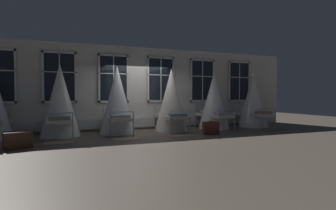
# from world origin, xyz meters

# --- Properties ---
(ground) EXTENTS (26.36, 26.36, 0.00)m
(ground) POSITION_xyz_m (0.00, 0.00, 0.00)
(ground) COLOR brown
(back_wall_with_windows) EXTENTS (14.18, 0.10, 3.27)m
(back_wall_with_windows) POSITION_xyz_m (0.00, 1.09, 1.63)
(back_wall_with_windows) COLOR silver
(back_wall_with_windows) RESTS_ON ground
(window_bank) EXTENTS (10.82, 0.10, 2.84)m
(window_bank) POSITION_xyz_m (0.00, 0.97, 1.15)
(window_bank) COLOR black
(window_bank) RESTS_ON ground
(cot_second) EXTENTS (1.25, 1.83, 2.37)m
(cot_second) POSITION_xyz_m (-2.88, -0.04, 1.15)
(cot_second) COLOR #9EA3A8
(cot_second) RESTS_ON ground
(cot_third) EXTENTS (1.25, 1.84, 2.37)m
(cot_third) POSITION_xyz_m (-1.02, -0.01, 1.15)
(cot_third) COLOR #9EA3A8
(cot_third) RESTS_ON ground
(cot_fourth) EXTENTS (1.25, 1.84, 2.34)m
(cot_fourth) POSITION_xyz_m (1.01, -0.05, 1.14)
(cot_fourth) COLOR #9EA3A8
(cot_fourth) RESTS_ON ground
(cot_fifth) EXTENTS (1.25, 1.84, 2.29)m
(cot_fifth) POSITION_xyz_m (2.90, 0.00, 1.11)
(cot_fifth) COLOR #9EA3A8
(cot_fifth) RESTS_ON ground
(cot_sixth) EXTENTS (1.25, 1.83, 2.32)m
(cot_sixth) POSITION_xyz_m (4.79, -0.06, 1.12)
(cot_sixth) COLOR #9EA3A8
(cot_sixth) RESTS_ON ground
(rug_second) EXTENTS (0.82, 0.58, 0.01)m
(rug_second) POSITION_xyz_m (-2.90, -1.33, 0.01)
(rug_second) COLOR #8E7A5B
(rug_second) RESTS_ON ground
(rug_third) EXTENTS (0.80, 0.56, 0.01)m
(rug_third) POSITION_xyz_m (-0.97, -1.33, 0.01)
(rug_third) COLOR #8E7A5B
(rug_third) RESTS_ON ground
(rug_fourth) EXTENTS (0.82, 0.59, 0.01)m
(rug_fourth) POSITION_xyz_m (0.97, -1.33, 0.01)
(rug_fourth) COLOR brown
(rug_fourth) RESTS_ON ground
(rug_sixth) EXTENTS (0.81, 0.57, 0.01)m
(rug_sixth) POSITION_xyz_m (4.83, -1.33, 0.01)
(rug_sixth) COLOR brown
(rug_sixth) RESTS_ON ground
(suitcase_dark) EXTENTS (0.57, 0.23, 0.47)m
(suitcase_dark) POSITION_xyz_m (1.91, -1.45, 0.22)
(suitcase_dark) COLOR #5B231E
(suitcase_dark) RESTS_ON ground
(travel_trunk) EXTENTS (0.72, 0.55, 0.42)m
(travel_trunk) POSITION_xyz_m (-3.86, -1.77, 0.21)
(travel_trunk) COLOR #472D1E
(travel_trunk) RESTS_ON ground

